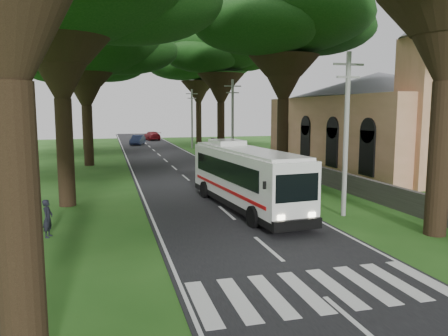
{
  "coord_description": "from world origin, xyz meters",
  "views": [
    {
      "loc": [
        -5.75,
        -13.03,
        5.25
      ],
      "look_at": [
        0.13,
        8.99,
        2.2
      ],
      "focal_mm": 35.0,
      "sensor_mm": 36.0,
      "label": 1
    }
  ],
  "objects": [
    {
      "name": "pole_near",
      "position": [
        5.5,
        6.0,
        4.18
      ],
      "size": [
        1.6,
        0.24,
        8.0
      ],
      "color": "gray",
      "rests_on": "ground"
    },
    {
      "name": "tree_l_far",
      "position": [
        -8.5,
        48.0,
        11.54
      ],
      "size": [
        13.55,
        13.55,
        14.57
      ],
      "color": "black",
      "rests_on": "ground"
    },
    {
      "name": "tree_l_midb",
      "position": [
        -7.5,
        30.0,
        11.41
      ],
      "size": [
        14.68,
        14.68,
        14.63
      ],
      "color": "black",
      "rests_on": "ground"
    },
    {
      "name": "pedestrian",
      "position": [
        -8.26,
        5.84,
        0.79
      ],
      "size": [
        0.51,
        0.66,
        1.59
      ],
      "primitive_type": "imported",
      "rotation": [
        0.0,
        0.0,
        1.31
      ],
      "color": "black",
      "rests_on": "ground"
    },
    {
      "name": "property_wall",
      "position": [
        9.0,
        24.0,
        0.6
      ],
      "size": [
        0.35,
        50.0,
        1.2
      ],
      "primitive_type": "cube",
      "color": "#383533",
      "rests_on": "ground"
    },
    {
      "name": "distant_car_c",
      "position": [
        1.67,
        63.41,
        0.77
      ],
      "size": [
        3.04,
        5.42,
        1.48
      ],
      "primitive_type": "imported",
      "rotation": [
        0.0,
        0.0,
        3.34
      ],
      "color": "maroon",
      "rests_on": "road"
    },
    {
      "name": "church",
      "position": [
        17.86,
        21.55,
        4.91
      ],
      "size": [
        14.0,
        24.0,
        11.6
      ],
      "color": "tan",
      "rests_on": "ground"
    },
    {
      "name": "pole_mid",
      "position": [
        5.5,
        26.0,
        4.18
      ],
      "size": [
        1.6,
        0.24,
        8.0
      ],
      "color": "gray",
      "rests_on": "ground"
    },
    {
      "name": "ground",
      "position": [
        0.0,
        0.0,
        0.0
      ],
      "size": [
        140.0,
        140.0,
        0.0
      ],
      "primitive_type": "plane",
      "color": "#204E16",
      "rests_on": "ground"
    },
    {
      "name": "tree_r_midb",
      "position": [
        7.5,
        38.0,
        12.25
      ],
      "size": [
        12.54,
        12.54,
        15.14
      ],
      "color": "black",
      "rests_on": "ground"
    },
    {
      "name": "pole_far",
      "position": [
        5.5,
        46.0,
        4.18
      ],
      "size": [
        1.6,
        0.24,
        8.0
      ],
      "color": "gray",
      "rests_on": "ground"
    },
    {
      "name": "distant_car_b",
      "position": [
        -1.39,
        53.49,
        0.76
      ],
      "size": [
        2.71,
        4.66,
        1.45
      ],
      "primitive_type": "imported",
      "rotation": [
        0.0,
        0.0,
        -0.28
      ],
      "color": "#212B4E",
      "rests_on": "road"
    },
    {
      "name": "tree_r_far",
      "position": [
        8.5,
        56.0,
        12.97
      ],
      "size": [
        15.04,
        15.04,
        16.29
      ],
      "color": "black",
      "rests_on": "ground"
    },
    {
      "name": "crosswalk",
      "position": [
        0.0,
        -2.0,
        0.0
      ],
      "size": [
        8.0,
        3.0,
        0.01
      ],
      "primitive_type": "cube",
      "color": "silver",
      "rests_on": "ground"
    },
    {
      "name": "tree_r_mida",
      "position": [
        8.0,
        20.0,
        12.34
      ],
      "size": [
        13.8,
        13.8,
        15.43
      ],
      "color": "black",
      "rests_on": "ground"
    },
    {
      "name": "coach_bus",
      "position": [
        1.22,
        8.79,
        1.74
      ],
      "size": [
        3.34,
        11.13,
        3.23
      ],
      "rotation": [
        0.0,
        0.0,
        0.09
      ],
      "color": "white",
      "rests_on": "ground"
    },
    {
      "name": "road",
      "position": [
        0.0,
        25.0,
        0.01
      ],
      "size": [
        8.0,
        120.0,
        0.04
      ],
      "primitive_type": "cube",
      "color": "black",
      "rests_on": "ground"
    }
  ]
}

